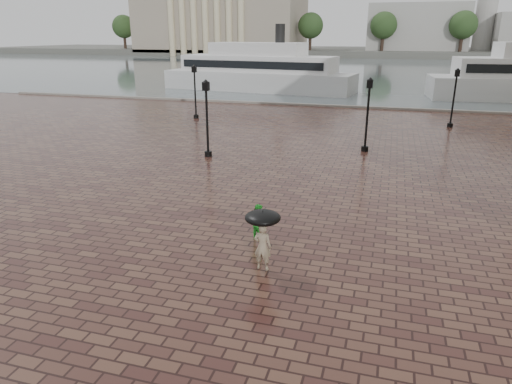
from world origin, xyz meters
TOP-DOWN VIEW (x-y plane):
  - ground at (0.00, 0.00)m, footprint 300.00×300.00m
  - harbour_water at (0.00, 92.00)m, footprint 240.00×240.00m
  - quay_edge at (0.00, 32.00)m, footprint 80.00×0.60m
  - far_shore at (0.00, 160.00)m, footprint 300.00×60.00m
  - museum at (-55.00, 144.61)m, footprint 57.00×32.50m
  - far_trees at (0.00, 138.00)m, footprint 188.00×8.00m
  - street_lamps at (-1.50, 17.50)m, footprint 21.44×14.44m
  - adult_pedestrian at (0.93, -2.59)m, footprint 0.58×0.39m
  - child_pedestrian at (0.17, -0.50)m, footprint 0.80×0.72m
  - ferry_near at (-12.53, 43.38)m, footprint 25.50×9.31m
  - umbrella at (0.93, -2.59)m, footprint 1.10×1.10m

SIDE VIEW (x-z plane):
  - ground at x=0.00m, z-range 0.00..0.00m
  - harbour_water at x=0.00m, z-range 0.00..0.00m
  - quay_edge at x=0.00m, z-range -0.15..0.15m
  - child_pedestrian at x=0.17m, z-range 0.00..1.34m
  - adult_pedestrian at x=0.93m, z-range 0.00..1.55m
  - far_shore at x=0.00m, z-range 0.00..2.00m
  - umbrella at x=0.93m, z-range 1.20..2.30m
  - street_lamps at x=-1.50m, z-range 0.13..4.53m
  - ferry_near at x=-12.53m, z-range -1.63..6.54m
  - far_trees at x=0.00m, z-range 2.67..16.17m
  - museum at x=-55.00m, z-range 0.91..26.91m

